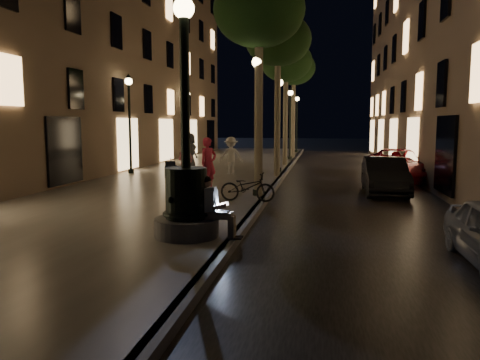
% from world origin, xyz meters
% --- Properties ---
extents(ground, '(120.00, 120.00, 0.00)m').
position_xyz_m(ground, '(0.00, 15.00, 0.00)').
color(ground, black).
rests_on(ground, ground).
extents(cobble_lane, '(6.00, 45.00, 0.02)m').
position_xyz_m(cobble_lane, '(3.00, 15.00, 0.01)').
color(cobble_lane, black).
rests_on(cobble_lane, ground).
extents(promenade, '(8.00, 45.00, 0.20)m').
position_xyz_m(promenade, '(-4.00, 15.00, 0.10)').
color(promenade, '#625F57').
rests_on(promenade, ground).
extents(curb_strip, '(0.25, 45.00, 0.20)m').
position_xyz_m(curb_strip, '(0.00, 15.00, 0.10)').
color(curb_strip, '#59595B').
rests_on(curb_strip, ground).
extents(building_left, '(8.00, 36.00, 15.00)m').
position_xyz_m(building_left, '(-12.00, 18.00, 7.50)').
color(building_left, '#755F49').
rests_on(building_left, ground).
extents(fountain_lamppost, '(1.40, 1.40, 5.21)m').
position_xyz_m(fountain_lamppost, '(-1.00, 2.00, 1.21)').
color(fountain_lamppost, '#59595B').
rests_on(fountain_lamppost, promenade).
extents(seated_man_laptop, '(0.96, 0.32, 1.33)m').
position_xyz_m(seated_man_laptop, '(-0.39, 2.00, 0.90)').
color(seated_man_laptop, tan).
rests_on(seated_man_laptop, promenade).
extents(tree_near, '(3.00, 3.00, 7.30)m').
position_xyz_m(tree_near, '(-0.25, 8.00, 6.24)').
color(tree_near, '#6B604C').
rests_on(tree_near, promenade).
extents(tree_second, '(3.00, 3.00, 7.40)m').
position_xyz_m(tree_second, '(-0.20, 14.00, 6.33)').
color(tree_second, '#6B604C').
rests_on(tree_second, promenade).
extents(tree_third, '(3.00, 3.00, 7.20)m').
position_xyz_m(tree_third, '(-0.30, 20.00, 6.14)').
color(tree_third, '#6B604C').
rests_on(tree_third, promenade).
extents(tree_far, '(3.00, 3.00, 7.50)m').
position_xyz_m(tree_far, '(-0.22, 26.00, 6.43)').
color(tree_far, '#6B604C').
rests_on(tree_far, promenade).
extents(lamp_curb_a, '(0.36, 0.36, 4.81)m').
position_xyz_m(lamp_curb_a, '(-0.30, 8.00, 3.24)').
color(lamp_curb_a, black).
rests_on(lamp_curb_a, promenade).
extents(lamp_curb_b, '(0.36, 0.36, 4.81)m').
position_xyz_m(lamp_curb_b, '(-0.30, 16.00, 3.24)').
color(lamp_curb_b, black).
rests_on(lamp_curb_b, promenade).
extents(lamp_curb_c, '(0.36, 0.36, 4.81)m').
position_xyz_m(lamp_curb_c, '(-0.30, 24.00, 3.24)').
color(lamp_curb_c, black).
rests_on(lamp_curb_c, promenade).
extents(lamp_curb_d, '(0.36, 0.36, 4.81)m').
position_xyz_m(lamp_curb_d, '(-0.30, 32.00, 3.24)').
color(lamp_curb_d, black).
rests_on(lamp_curb_d, promenade).
extents(lamp_left_b, '(0.36, 0.36, 4.81)m').
position_xyz_m(lamp_left_b, '(-7.40, 14.00, 3.24)').
color(lamp_left_b, black).
rests_on(lamp_left_b, promenade).
extents(lamp_left_c, '(0.36, 0.36, 4.81)m').
position_xyz_m(lamp_left_c, '(-7.40, 24.00, 3.24)').
color(lamp_left_c, black).
rests_on(lamp_left_c, promenade).
extents(stroller, '(0.64, 1.07, 1.08)m').
position_xyz_m(stroller, '(-4.03, 10.03, 0.74)').
color(stroller, black).
rests_on(stroller, promenade).
extents(car_second, '(1.52, 4.20, 1.38)m').
position_xyz_m(car_second, '(4.19, 10.38, 0.69)').
color(car_second, black).
rests_on(car_second, ground).
extents(car_third, '(2.70, 5.44, 1.48)m').
position_xyz_m(car_third, '(5.20, 14.35, 0.74)').
color(car_third, maroon).
rests_on(car_third, ground).
extents(pedestrian_red, '(0.80, 0.83, 1.92)m').
position_xyz_m(pedestrian_red, '(-2.29, 9.23, 1.16)').
color(pedestrian_red, '#C32743').
rests_on(pedestrian_red, promenade).
extents(pedestrian_pink, '(0.93, 0.82, 1.60)m').
position_xyz_m(pedestrian_pink, '(-4.10, 12.30, 1.00)').
color(pedestrian_pink, pink).
rests_on(pedestrian_pink, promenade).
extents(pedestrian_white, '(1.31, 0.99, 1.79)m').
position_xyz_m(pedestrian_white, '(-2.46, 14.40, 1.09)').
color(pedestrian_white, silver).
rests_on(pedestrian_white, promenade).
extents(pedestrian_blue, '(0.80, 1.22, 1.92)m').
position_xyz_m(pedestrian_blue, '(-5.03, 16.36, 1.16)').
color(pedestrian_blue, navy).
rests_on(pedestrian_blue, promenade).
extents(pedestrian_dark, '(0.88, 1.09, 1.92)m').
position_xyz_m(pedestrian_dark, '(-4.94, 15.95, 1.16)').
color(pedestrian_dark, '#36363B').
rests_on(pedestrian_dark, promenade).
extents(bicycle, '(1.76, 0.69, 0.91)m').
position_xyz_m(bicycle, '(-0.42, 6.72, 0.65)').
color(bicycle, black).
rests_on(bicycle, promenade).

